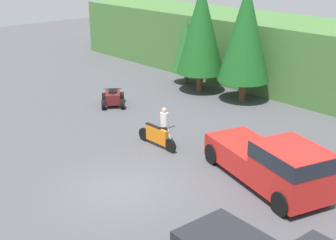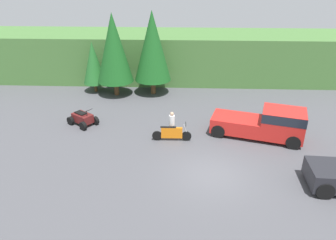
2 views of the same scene
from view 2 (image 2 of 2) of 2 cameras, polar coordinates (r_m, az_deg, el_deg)
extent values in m
plane|color=#4C4C51|center=(17.27, 7.56, -9.41)|extent=(80.00, 80.00, 0.00)
cube|color=#477538|center=(31.12, 5.51, 11.02)|extent=(44.00, 6.00, 4.15)
cylinder|color=brown|center=(28.57, -12.47, 5.64)|extent=(0.25, 0.25, 0.76)
cone|color=#236628|center=(27.94, -12.88, 9.73)|extent=(1.87, 1.87, 3.48)
cylinder|color=brown|center=(27.43, -8.96, 5.57)|extent=(0.40, 0.40, 1.19)
cone|color=#19561E|center=(26.50, -9.44, 12.27)|extent=(2.90, 2.90, 5.40)
cylinder|color=brown|center=(27.43, -2.60, 5.88)|extent=(0.40, 0.40, 1.21)
cone|color=#19561E|center=(26.49, -2.74, 12.74)|extent=(2.95, 2.95, 5.51)
cube|color=red|center=(20.93, 19.37, -0.63)|extent=(2.92, 2.55, 1.74)
cube|color=#1E232D|center=(20.70, 19.60, 0.80)|extent=(2.95, 2.58, 0.56)
cube|color=red|center=(21.17, 11.80, -0.60)|extent=(3.45, 2.71, 0.91)
cylinder|color=black|center=(22.06, 20.94, -1.50)|extent=(0.89, 0.50, 0.84)
cylinder|color=black|center=(20.48, 20.97, -3.64)|extent=(0.89, 0.50, 0.84)
cylinder|color=black|center=(22.18, 9.59, 0.08)|extent=(0.89, 0.50, 0.84)
cylinder|color=black|center=(20.61, 8.74, -1.92)|extent=(0.89, 0.50, 0.84)
cylinder|color=black|center=(18.35, 23.97, -7.78)|extent=(0.86, 0.32, 0.84)
cylinder|color=black|center=(16.98, 25.65, -11.01)|extent=(0.86, 0.32, 0.84)
cylinder|color=black|center=(20.06, 3.21, -2.83)|extent=(0.61, 0.11, 0.61)
cylinder|color=black|center=(20.09, -1.90, -2.76)|extent=(0.61, 0.11, 0.61)
cube|color=orange|center=(19.95, 0.66, -2.23)|extent=(1.30, 0.18, 0.70)
cylinder|color=#B7B7BC|center=(19.87, 3.10, -1.78)|extent=(0.30, 0.05, 0.80)
cylinder|color=black|center=(19.68, 3.13, -0.72)|extent=(0.04, 0.60, 0.04)
cube|color=black|center=(19.78, 0.04, -1.25)|extent=(0.95, 0.15, 0.06)
cylinder|color=black|center=(22.58, -12.54, -0.10)|extent=(0.59, 0.51, 0.57)
cylinder|color=black|center=(22.01, -14.58, -1.03)|extent=(0.59, 0.51, 0.57)
cylinder|color=black|center=(23.52, -14.60, 0.74)|extent=(0.59, 0.51, 0.57)
cylinder|color=black|center=(22.98, -16.60, -0.13)|extent=(0.59, 0.51, 0.57)
cube|color=#5B1919|center=(22.68, -14.65, 0.37)|extent=(1.58, 1.45, 0.56)
cylinder|color=black|center=(22.12, -13.96, 1.10)|extent=(0.07, 0.07, 0.35)
cylinder|color=black|center=(22.05, -14.00, 1.51)|extent=(0.59, 0.82, 0.04)
cube|color=black|center=(22.65, -14.96, 1.20)|extent=(0.91, 0.83, 0.08)
cylinder|color=brown|center=(20.48, 0.77, -1.79)|extent=(0.22, 0.22, 0.85)
cylinder|color=brown|center=(20.32, 0.59, -2.02)|extent=(0.22, 0.22, 0.85)
cylinder|color=white|center=(20.07, 0.69, -0.03)|extent=(0.44, 0.44, 0.64)
sphere|color=tan|center=(19.88, 0.70, 1.10)|extent=(0.29, 0.29, 0.23)
camera|label=1|loc=(15.11, 71.57, 2.13)|focal=50.00mm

